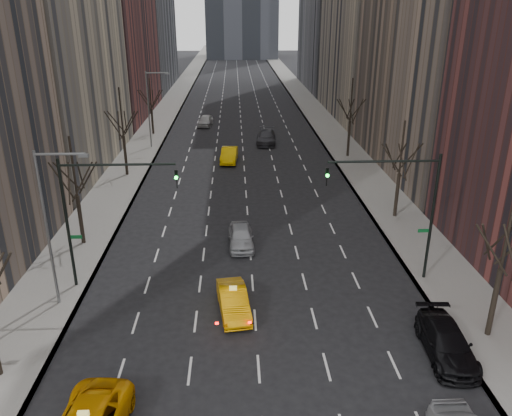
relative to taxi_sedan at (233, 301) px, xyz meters
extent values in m
cube|color=slate|center=(-11.07, 61.18, -0.64)|extent=(4.50, 320.00, 0.15)
cube|color=slate|center=(13.43, 61.18, -0.64)|extent=(4.50, 320.00, 0.15)
cylinder|color=black|center=(-10.01, -4.52, 4.44)|extent=(1.74, 0.72, 2.52)
cylinder|color=black|center=(-10.82, 9.18, 1.22)|extent=(0.28, 0.28, 3.57)
cylinder|color=black|center=(-10.82, 9.18, 5.13)|extent=(0.16, 0.16, 4.25)
cylinder|color=black|center=(-10.67, 10.03, 4.23)|extent=(0.42, 1.80, 2.52)
cylinder|color=black|center=(-10.01, 9.48, 4.23)|extent=(1.74, 0.72, 2.52)
cylinder|color=black|center=(-10.16, 8.63, 4.23)|extent=(1.46, 1.25, 2.52)
cylinder|color=black|center=(-10.97, 8.33, 4.23)|extent=(0.42, 1.80, 2.52)
cylinder|color=black|center=(-11.63, 8.89, 4.23)|extent=(1.74, 0.72, 2.52)
cylinder|color=black|center=(-11.48, 9.73, 4.23)|extent=(1.46, 1.25, 2.52)
cylinder|color=black|center=(-10.82, 25.18, 1.43)|extent=(0.28, 0.28, 3.99)
cylinder|color=black|center=(-10.82, 25.18, 5.80)|extent=(0.16, 0.16, 4.75)
cylinder|color=black|center=(-10.67, 26.03, 4.65)|extent=(0.42, 1.80, 2.52)
cylinder|color=black|center=(-10.01, 25.48, 4.65)|extent=(1.74, 0.72, 2.52)
cylinder|color=black|center=(-10.16, 24.63, 4.65)|extent=(1.46, 1.25, 2.52)
cylinder|color=black|center=(-10.97, 24.33, 4.65)|extent=(0.42, 1.80, 2.52)
cylinder|color=black|center=(-11.63, 24.89, 4.65)|extent=(1.74, 0.72, 2.52)
cylinder|color=black|center=(-11.48, 25.73, 4.65)|extent=(1.46, 1.25, 2.52)
cylinder|color=black|center=(-10.82, 43.18, 1.11)|extent=(0.28, 0.28, 3.36)
cylinder|color=black|center=(-10.82, 43.18, 4.79)|extent=(0.16, 0.16, 4.00)
cylinder|color=black|center=(-10.67, 44.03, 4.02)|extent=(0.42, 1.80, 2.52)
cylinder|color=black|center=(-10.01, 43.48, 4.02)|extent=(1.74, 0.72, 2.52)
cylinder|color=black|center=(-10.16, 42.63, 4.02)|extent=(1.46, 1.25, 2.52)
cylinder|color=black|center=(-10.97, 42.33, 4.02)|extent=(0.42, 1.80, 2.52)
cylinder|color=black|center=(-11.63, 42.89, 4.02)|extent=(1.74, 0.72, 2.52)
cylinder|color=black|center=(-11.48, 43.73, 4.02)|extent=(1.46, 1.25, 2.52)
cylinder|color=black|center=(13.18, -2.82, 1.32)|extent=(0.28, 0.28, 3.78)
cylinder|color=black|center=(13.18, -2.82, 5.46)|extent=(0.16, 0.16, 4.50)
cylinder|color=black|center=(13.33, -1.97, 4.44)|extent=(0.42, 1.80, 2.52)
cylinder|color=black|center=(13.03, -3.67, 4.44)|extent=(0.42, 1.80, 2.52)
cylinder|color=black|center=(12.37, -3.11, 4.44)|extent=(1.74, 0.72, 2.52)
cylinder|color=black|center=(12.52, -2.27, 4.44)|extent=(1.46, 1.25, 2.52)
cylinder|color=black|center=(13.18, 13.18, 1.22)|extent=(0.28, 0.28, 3.57)
cylinder|color=black|center=(13.18, 13.18, 5.13)|extent=(0.16, 0.16, 4.25)
cylinder|color=black|center=(13.33, 14.03, 4.23)|extent=(0.42, 1.80, 2.52)
cylinder|color=black|center=(13.99, 13.48, 4.23)|extent=(1.74, 0.72, 2.52)
cylinder|color=black|center=(13.84, 12.63, 4.23)|extent=(1.46, 1.25, 2.52)
cylinder|color=black|center=(13.03, 12.33, 4.23)|extent=(0.42, 1.80, 2.52)
cylinder|color=black|center=(12.37, 12.89, 4.23)|extent=(1.74, 0.72, 2.52)
cylinder|color=black|center=(12.52, 13.73, 4.23)|extent=(1.46, 1.25, 2.52)
cylinder|color=black|center=(13.18, 31.18, 1.43)|extent=(0.28, 0.28, 3.99)
cylinder|color=black|center=(13.18, 31.18, 5.80)|extent=(0.16, 0.16, 4.75)
cylinder|color=black|center=(13.33, 32.03, 4.65)|extent=(0.42, 1.80, 2.52)
cylinder|color=black|center=(13.99, 31.48, 4.65)|extent=(1.74, 0.72, 2.52)
cylinder|color=black|center=(13.84, 30.63, 4.65)|extent=(1.46, 1.25, 2.52)
cylinder|color=black|center=(13.03, 30.33, 4.65)|extent=(0.42, 1.80, 2.52)
cylinder|color=black|center=(12.37, 30.89, 4.65)|extent=(1.74, 0.72, 2.52)
cylinder|color=black|center=(12.52, 31.73, 4.65)|extent=(1.46, 1.25, 2.52)
cylinder|color=black|center=(-9.62, 3.18, 3.43)|extent=(0.18, 0.18, 8.00)
cylinder|color=black|center=(-6.37, 3.18, 7.03)|extent=(6.50, 0.14, 0.14)
imported|color=black|center=(-3.12, 3.18, 6.13)|extent=(0.18, 0.22, 1.10)
sphere|color=#0CFF33|center=(-3.12, 3.00, 6.28)|extent=(0.20, 0.20, 0.20)
cube|color=#0C5926|center=(-9.22, 3.18, 2.63)|extent=(0.70, 0.04, 0.22)
cylinder|color=black|center=(11.98, 3.18, 3.43)|extent=(0.18, 0.18, 8.00)
cylinder|color=black|center=(8.73, 3.18, 7.03)|extent=(6.50, 0.14, 0.14)
imported|color=black|center=(5.48, 3.18, 6.13)|extent=(0.18, 0.22, 1.10)
sphere|color=#0CFF33|center=(5.48, 3.00, 6.28)|extent=(0.20, 0.20, 0.20)
cube|color=#0C5926|center=(11.58, 3.18, 2.63)|extent=(0.70, 0.04, 0.22)
cylinder|color=slate|center=(-10.02, 1.18, 3.93)|extent=(0.16, 0.16, 9.00)
cylinder|color=slate|center=(-8.72, 1.18, 8.23)|extent=(2.60, 0.14, 0.14)
cube|color=slate|center=(-7.52, 1.18, 8.13)|extent=(0.50, 0.22, 0.15)
cylinder|color=slate|center=(-10.02, 36.18, 3.93)|extent=(0.16, 0.16, 9.00)
cylinder|color=slate|center=(-8.72, 36.18, 8.23)|extent=(2.60, 0.14, 0.14)
cube|color=slate|center=(-7.52, 36.18, 8.13)|extent=(0.50, 0.22, 0.15)
imported|color=#E99A04|center=(0.00, 0.00, 0.00)|extent=(2.09, 4.51, 1.43)
imported|color=#9A9CA2|center=(0.54, 8.43, 0.02)|extent=(1.91, 4.39, 1.47)
imported|color=black|center=(10.38, -4.18, 0.02)|extent=(2.38, 5.21, 1.48)
imported|color=#FFC405|center=(-0.42, 29.78, 0.08)|extent=(2.06, 4.93, 1.58)
imported|color=#2D2D32|center=(4.19, 37.72, 0.11)|extent=(2.83, 5.89, 1.65)
imported|color=#BDBDBD|center=(-4.00, 48.37, 0.06)|extent=(2.28, 4.69, 1.54)
camera|label=1|loc=(0.23, -23.89, 15.11)|focal=35.00mm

